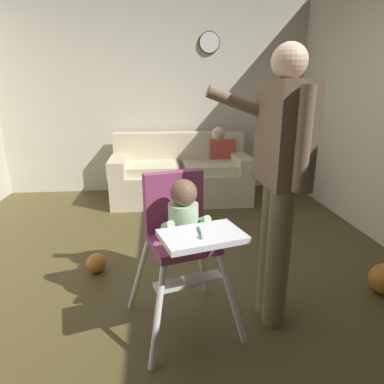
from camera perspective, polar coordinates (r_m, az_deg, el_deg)
name	(u,v)px	position (r m, az deg, el deg)	size (l,w,h in m)	color
ground	(161,292)	(2.62, -5.30, -16.81)	(5.78, 6.80, 0.10)	#4D4222
wall_far	(156,98)	(4.80, -6.26, 15.74)	(4.98, 0.06, 2.60)	beige
couch	(181,174)	(4.43, -1.90, 3.03)	(1.79, 0.86, 0.86)	beige
high_chair	(182,226)	(1.91, -1.73, -5.87)	(0.74, 0.83, 0.95)	white
adult_standing	(279,177)	(1.96, 14.77, 2.51)	(0.52, 0.49, 1.65)	#746A4A
toy_ball	(96,263)	(2.83, -16.12, -11.66)	(0.16, 0.16, 0.16)	orange
wall_clock	(209,42)	(4.86, 2.98, 24.29)	(0.28, 0.04, 0.28)	white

